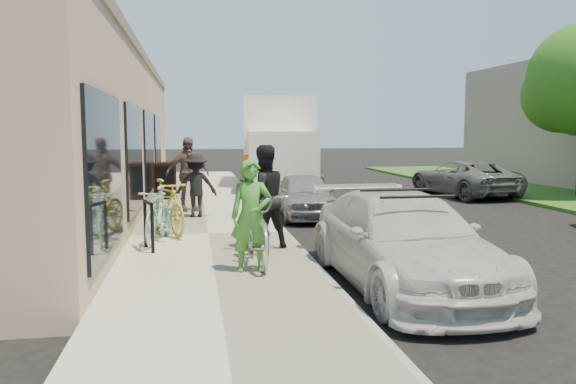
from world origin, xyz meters
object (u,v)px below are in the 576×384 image
cruiser_bike_c (166,207)px  bystander_b (188,174)px  cruiser_bike_b (161,212)px  woman_rider (251,216)px  sedan_silver (305,195)px  bike_rack (149,221)px  sedan_white (403,241)px  tandem_bike (258,226)px  sandwich_board (165,180)px  cruiser_bike_a (157,215)px  man_standing (263,197)px  bystander_a (196,185)px  moving_truck (278,148)px  far_car_gray (463,178)px

cruiser_bike_c → bystander_b: bystander_b is taller
cruiser_bike_b → woman_rider: bearing=-83.7°
sedan_silver → woman_rider: size_ratio=2.03×
bike_rack → sedan_silver: sedan_silver is taller
sedan_white → tandem_bike: (-1.89, 1.22, 0.05)m
sandwich_board → cruiser_bike_a: bearing=-91.2°
cruiser_bike_a → bystander_b: bearing=92.6°
sandwich_board → cruiser_bike_b: bearing=-90.9°
bike_rack → cruiser_bike_c: 1.51m
bike_rack → cruiser_bike_a: (0.10, 0.72, -0.01)m
woman_rider → tandem_bike: bearing=78.2°
man_standing → cruiser_bike_a: size_ratio=1.07×
cruiser_bike_c → man_standing: bearing=-67.7°
tandem_bike → cruiser_bike_b: tandem_bike is taller
cruiser_bike_a → bystander_a: (0.72, 2.92, 0.25)m
bystander_a → cruiser_bike_a: bearing=71.8°
sedan_silver → cruiser_bike_a: cruiser_bike_a is taller
sedan_white → woman_rider: woman_rider is taller
bike_rack → sandwich_board: 7.21m
cruiser_bike_a → moving_truck: bearing=80.6°
tandem_bike → cruiser_bike_a: bearing=130.6°
cruiser_bike_b → bystander_b: 2.98m
far_car_gray → man_standing: size_ratio=2.40×
sedan_silver → woman_rider: woman_rider is taller
bike_rack → tandem_bike: tandem_bike is taller
sandwich_board → sedan_white: size_ratio=0.24×
sedan_white → cruiser_bike_b: sedan_white is taller
sedan_silver → man_standing: (-1.58, -4.26, 0.48)m
woman_rider → bystander_a: 5.41m
man_standing → cruiser_bike_b: size_ratio=1.18×
sedan_silver → tandem_bike: size_ratio=1.58×
sandwich_board → tandem_bike: sandwich_board is taller
sandwich_board → cruiser_bike_c: 5.73m
cruiser_bike_a → bystander_b: (0.53, 3.99, 0.44)m
sedan_white → moving_truck: moving_truck is taller
sedan_silver → cruiser_bike_b: (-3.42, -2.27, -0.01)m
woman_rider → far_car_gray: bearing=53.2°
woman_rider → cruiser_bike_c: 3.49m
bike_rack → cruiser_bike_b: bike_rack is taller
man_standing → bystander_b: (-1.31, 4.88, 0.04)m
tandem_bike → moving_truck: bearing=78.8°
sedan_silver → tandem_bike: bearing=-106.7°
moving_truck → woman_rider: bearing=-94.9°
sedan_silver → moving_truck: bearing=88.7°
moving_truck → bystander_a: size_ratio=4.73×
moving_truck → cruiser_bike_a: 11.65m
sedan_silver → cruiser_bike_a: 4.81m
woman_rider → bystander_a: woman_rider is taller
moving_truck → cruiser_bike_b: size_ratio=4.71×
sedan_white → moving_truck: (0.35, 14.01, 0.86)m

